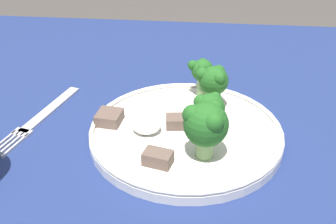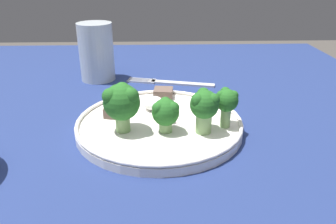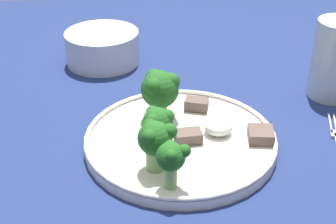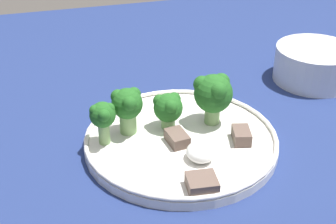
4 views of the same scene
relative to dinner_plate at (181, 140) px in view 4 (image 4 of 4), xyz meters
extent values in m
cube|color=navy|center=(-0.02, 0.08, -0.02)|extent=(1.16, 1.09, 0.03)
cylinder|color=brown|center=(-0.54, 0.57, -0.39)|extent=(0.06, 0.06, 0.71)
cylinder|color=white|center=(0.00, 0.00, 0.00)|extent=(0.25, 0.25, 0.01)
torus|color=white|center=(0.00, 0.00, 0.01)|extent=(0.25, 0.25, 0.01)
cylinder|color=silver|center=(-0.12, 0.26, 0.02)|extent=(0.13, 0.13, 0.06)
cylinder|color=white|center=(-0.12, 0.26, 0.02)|extent=(0.10, 0.10, 0.04)
cylinder|color=#7FA866|center=(-0.02, 0.05, 0.02)|extent=(0.02, 0.02, 0.03)
sphere|color=#215B1E|center=(-0.02, 0.05, 0.05)|extent=(0.05, 0.05, 0.05)
sphere|color=#215B1E|center=(-0.01, 0.05, 0.06)|extent=(0.02, 0.02, 0.02)
sphere|color=#215B1E|center=(-0.03, 0.06, 0.06)|extent=(0.02, 0.02, 0.02)
sphere|color=#215B1E|center=(-0.03, 0.04, 0.06)|extent=(0.02, 0.02, 0.02)
cylinder|color=#7FA866|center=(-0.03, -0.01, 0.01)|extent=(0.02, 0.02, 0.02)
sphere|color=#215B1E|center=(-0.03, -0.01, 0.03)|extent=(0.04, 0.04, 0.04)
sphere|color=#215B1E|center=(-0.02, -0.01, 0.04)|extent=(0.02, 0.02, 0.02)
sphere|color=#215B1E|center=(-0.03, 0.00, 0.04)|extent=(0.02, 0.02, 0.02)
sphere|color=#215B1E|center=(-0.03, -0.02, 0.04)|extent=(0.02, 0.02, 0.02)
cylinder|color=#7FA866|center=(-0.01, -0.10, 0.02)|extent=(0.01, 0.01, 0.03)
sphere|color=#215B1E|center=(-0.01, -0.10, 0.04)|extent=(0.03, 0.03, 0.03)
sphere|color=#215B1E|center=(0.00, -0.10, 0.05)|extent=(0.01, 0.01, 0.01)
sphere|color=#215B1E|center=(-0.02, -0.09, 0.05)|extent=(0.01, 0.01, 0.01)
sphere|color=#215B1E|center=(-0.02, -0.10, 0.05)|extent=(0.01, 0.01, 0.01)
cylinder|color=#7FA866|center=(-0.03, -0.06, 0.02)|extent=(0.02, 0.02, 0.03)
sphere|color=#215B1E|center=(-0.03, -0.06, 0.05)|extent=(0.04, 0.04, 0.04)
sphere|color=#215B1E|center=(-0.02, -0.06, 0.05)|extent=(0.02, 0.02, 0.02)
sphere|color=#215B1E|center=(-0.04, -0.05, 0.05)|extent=(0.02, 0.02, 0.02)
sphere|color=#215B1E|center=(-0.04, -0.07, 0.05)|extent=(0.02, 0.02, 0.02)
cube|color=brown|center=(0.01, -0.01, 0.01)|extent=(0.04, 0.03, 0.01)
cube|color=brown|center=(0.03, 0.07, 0.01)|extent=(0.04, 0.03, 0.02)
cube|color=brown|center=(0.10, -0.01, 0.01)|extent=(0.03, 0.04, 0.02)
ellipsoid|color=white|center=(0.05, 0.01, 0.01)|extent=(0.04, 0.03, 0.02)
camera|label=1|loc=(-0.02, 0.42, 0.29)|focal=42.00mm
camera|label=2|loc=(-0.44, 0.00, 0.22)|focal=35.00mm
camera|label=3|loc=(-0.03, -0.50, 0.34)|focal=50.00mm
camera|label=4|loc=(0.47, -0.15, 0.34)|focal=50.00mm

